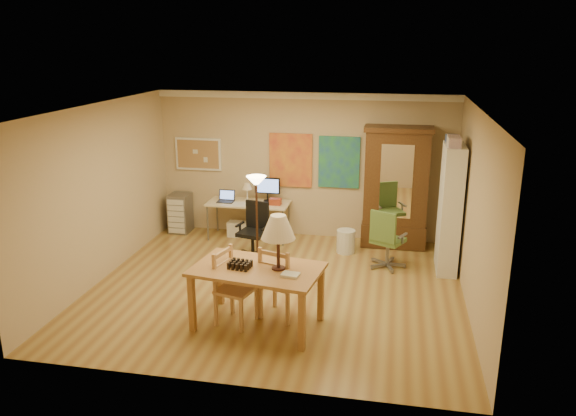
% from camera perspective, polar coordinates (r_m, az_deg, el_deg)
% --- Properties ---
extents(floor, '(5.50, 5.50, 0.00)m').
position_cam_1_polar(floor, '(8.54, -1.19, -8.18)').
color(floor, olive).
rests_on(floor, ground).
extents(crown_molding, '(5.50, 0.08, 0.12)m').
position_cam_1_polar(crown_molding, '(10.21, 1.68, 11.35)').
color(crown_molding, white).
rests_on(crown_molding, floor).
extents(corkboard, '(0.90, 0.04, 0.62)m').
position_cam_1_polar(corkboard, '(10.90, -9.10, 5.43)').
color(corkboard, '#AB7D50').
rests_on(corkboard, floor).
extents(art_panel_left, '(0.80, 0.04, 1.00)m').
position_cam_1_polar(art_panel_left, '(10.44, 0.27, 4.87)').
color(art_panel_left, gold).
rests_on(art_panel_left, floor).
extents(art_panel_right, '(0.75, 0.04, 0.95)m').
position_cam_1_polar(art_panel_right, '(10.32, 5.21, 4.65)').
color(art_panel_right, '#245C90').
rests_on(art_panel_right, floor).
extents(dining_table, '(1.74, 1.20, 1.52)m').
position_cam_1_polar(dining_table, '(7.12, -2.39, -4.99)').
color(dining_table, '#935930').
rests_on(dining_table, floor).
extents(ladder_chair_back, '(0.58, 0.57, 1.02)m').
position_cam_1_polar(ladder_chair_back, '(7.53, -0.85, -7.77)').
color(ladder_chair_back, '#AD7E4F').
rests_on(ladder_chair_back, floor).
extents(ladder_chair_left, '(0.55, 0.57, 1.01)m').
position_cam_1_polar(ladder_chair_left, '(7.44, -5.52, -8.22)').
color(ladder_chair_left, '#AD7E4F').
rests_on(ladder_chair_left, floor).
extents(torchiere_lamp, '(0.30, 0.30, 1.66)m').
position_cam_1_polar(torchiere_lamp, '(8.41, -3.22, 1.07)').
color(torchiere_lamp, '#3F2519').
rests_on(torchiere_lamp, floor).
extents(computer_desk, '(1.52, 0.67, 1.15)m').
position_cam_1_polar(computer_desk, '(10.56, -3.82, -0.81)').
color(computer_desk, beige).
rests_on(computer_desk, floor).
extents(office_chair_black, '(0.59, 0.59, 0.96)m').
position_cam_1_polar(office_chair_black, '(9.65, -3.52, -3.55)').
color(office_chair_black, black).
rests_on(office_chair_black, floor).
extents(office_chair_green, '(0.61, 0.62, 1.00)m').
position_cam_1_polar(office_chair_green, '(9.33, 9.97, -4.44)').
color(office_chair_green, slate).
rests_on(office_chair_green, floor).
extents(drawer_cart, '(0.38, 0.45, 0.75)m').
position_cam_1_polar(drawer_cart, '(11.07, -10.90, -0.49)').
color(drawer_cart, slate).
rests_on(drawer_cart, floor).
extents(armoire, '(1.18, 0.56, 2.17)m').
position_cam_1_polar(armoire, '(10.16, 10.85, 1.29)').
color(armoire, '#3E1E10').
rests_on(armoire, floor).
extents(bookshelf, '(0.31, 0.82, 2.05)m').
position_cam_1_polar(bookshelf, '(9.25, 16.11, -0.11)').
color(bookshelf, white).
rests_on(bookshelf, floor).
extents(wastebin, '(0.33, 0.33, 0.41)m').
position_cam_1_polar(wastebin, '(9.91, 5.89, -3.38)').
color(wastebin, silver).
rests_on(wastebin, floor).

